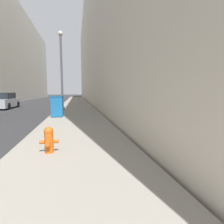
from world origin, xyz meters
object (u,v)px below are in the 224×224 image
fire_hydrant (49,139)px  trash_bin (57,106)px  parked_sedan_near (3,101)px  lamppost (62,69)px

fire_hydrant → trash_bin: trash_bin is taller
fire_hydrant → parked_sedan_near: parked_sedan_near is taller
parked_sedan_near → lamppost: bearing=-36.7°
trash_bin → lamppost: lamppost is taller
trash_bin → lamppost: 4.43m
trash_bin → parked_sedan_near: (-5.91, 8.03, -0.07)m
trash_bin → parked_sedan_near: bearing=126.4°
trash_bin → lamppost: (0.05, 3.59, 2.60)m
lamppost → parked_sedan_near: bearing=143.3°
trash_bin → lamppost: bearing=89.2°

